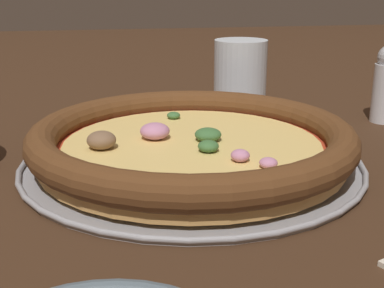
# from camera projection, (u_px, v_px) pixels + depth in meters

# --- Properties ---
(ground_plane) EXTENTS (3.00, 3.00, 0.00)m
(ground_plane) POSITION_uv_depth(u_px,v_px,m) (192.00, 166.00, 0.56)
(ground_plane) COLOR #3D2616
(pizza_tray) EXTENTS (0.36, 0.36, 0.01)m
(pizza_tray) POSITION_uv_depth(u_px,v_px,m) (192.00, 162.00, 0.56)
(pizza_tray) COLOR #9E9EA3
(pizza_tray) RESTS_ON ground_plane
(pizza) EXTENTS (0.34, 0.34, 0.04)m
(pizza) POSITION_uv_depth(u_px,v_px,m) (192.00, 141.00, 0.56)
(pizza) COLOR tan
(pizza) RESTS_ON pizza_tray
(drinking_cup) EXTENTS (0.08, 0.08, 0.10)m
(drinking_cup) POSITION_uv_depth(u_px,v_px,m) (240.00, 73.00, 0.82)
(drinking_cup) COLOR silver
(drinking_cup) RESTS_ON ground_plane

